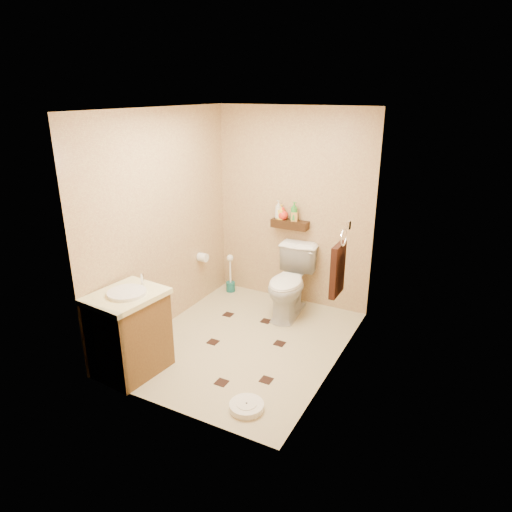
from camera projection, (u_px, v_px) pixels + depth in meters
The scene contains 19 objects.
ground at pixel (244, 342), 4.92m from camera, with size 2.50×2.50×0.00m, color tan.
wall_back at pixel (293, 208), 5.54m from camera, with size 2.00×0.04×2.40m, color tan.
wall_front at pixel (163, 280), 3.46m from camera, with size 2.00×0.04×2.40m, color tan.
wall_left at pixel (162, 223), 4.94m from camera, with size 0.04×2.50×2.40m, color tan.
wall_right at pixel (340, 252), 4.07m from camera, with size 0.04×2.50×2.40m, color tan.
ceiling at pixel (241, 109), 4.09m from camera, with size 2.00×2.50×0.02m, color white.
wall_shelf at pixel (290, 224), 5.54m from camera, with size 0.46×0.14×0.10m, color #341C0E.
floor_accents at pixel (246, 345), 4.86m from camera, with size 1.10×1.37×0.01m.
toilet at pixel (290, 283), 5.40m from camera, with size 0.46×0.80×0.82m, color white.
vanity at pixel (130, 332), 4.29m from camera, with size 0.61×0.72×0.94m.
bathroom_scale at pixel (247, 406), 3.88m from camera, with size 0.35×0.35×0.06m.
toilet_brush at pixel (230, 279), 6.09m from camera, with size 0.12×0.12×0.52m.
towel_ring at pixel (338, 267), 4.40m from camera, with size 0.12×0.30×0.76m.
toilet_paper at pixel (203, 257), 5.66m from camera, with size 0.12×0.11×0.12m.
bottle_a at pixel (278, 210), 5.55m from camera, with size 0.09×0.09×0.23m, color silver.
bottle_b at pixel (281, 212), 5.54m from camera, with size 0.08×0.08×0.18m, color yellow.
bottle_c at pixel (283, 213), 5.54m from camera, with size 0.12×0.12×0.16m, color red.
bottle_d at pixel (294, 211), 5.46m from camera, with size 0.09×0.09×0.23m, color #2D8831.
bottle_e at pixel (294, 214), 5.47m from camera, with size 0.08×0.08×0.17m, color #C38F41.
Camera 1 is at (2.11, -3.75, 2.57)m, focal length 32.00 mm.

